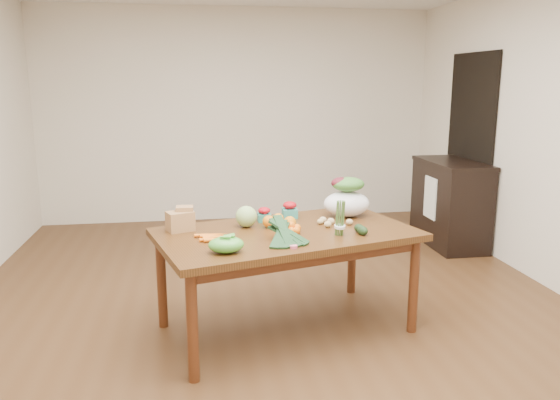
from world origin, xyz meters
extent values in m
plane|color=#4E321B|center=(0.00, 0.00, 0.00)|extent=(6.00, 6.00, 0.00)
cube|color=silver|center=(0.00, 3.00, 1.35)|extent=(5.00, 0.02, 2.70)
cube|color=silver|center=(0.00, -3.00, 1.35)|extent=(5.00, 0.02, 2.70)
cube|color=#4D2C12|center=(0.07, -0.39, 0.38)|extent=(2.00, 1.44, 0.75)
cube|color=black|center=(2.48, 1.60, 1.05)|extent=(0.02, 1.00, 2.10)
cube|color=black|center=(2.22, 1.45, 0.47)|extent=(0.52, 1.02, 0.94)
cube|color=white|center=(1.96, 1.40, 0.55)|extent=(0.02, 0.28, 0.45)
sphere|color=#A8D078|center=(-0.20, -0.23, 0.83)|extent=(0.16, 0.16, 0.16)
sphere|color=orange|center=(-0.04, -0.27, 0.80)|extent=(0.09, 0.09, 0.09)
sphere|color=#FF600F|center=(0.04, -0.18, 0.79)|extent=(0.08, 0.08, 0.08)
sphere|color=orange|center=(0.11, -0.32, 0.79)|extent=(0.09, 0.09, 0.09)
ellipsoid|color=#55B63D|center=(-0.38, -0.82, 0.80)|extent=(0.22, 0.17, 0.10)
ellipsoid|color=tan|center=(0.35, -0.24, 0.77)|extent=(0.05, 0.04, 0.04)
ellipsoid|color=#D0B978|center=(0.38, -0.34, 0.77)|extent=(0.06, 0.05, 0.05)
ellipsoid|color=tan|center=(0.43, -0.26, 0.77)|extent=(0.06, 0.05, 0.05)
ellipsoid|color=tan|center=(0.38, -0.21, 0.77)|extent=(0.06, 0.05, 0.05)
ellipsoid|color=tan|center=(0.56, -0.29, 0.77)|extent=(0.05, 0.05, 0.05)
ellipsoid|color=black|center=(0.57, -0.57, 0.78)|extent=(0.09, 0.11, 0.06)
ellipsoid|color=black|center=(0.57, -0.50, 0.78)|extent=(0.08, 0.10, 0.06)
camera|label=1|loc=(-0.56, -4.08, 1.80)|focal=35.00mm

